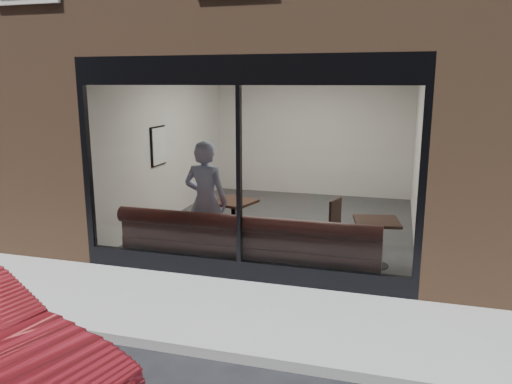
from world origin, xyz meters
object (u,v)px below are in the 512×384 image
(banquette, at_px, (248,256))
(cafe_table_right, at_px, (377,221))
(cafe_chair_right, at_px, (324,238))
(cafe_chair_left, at_px, (202,227))
(cafe_table_left, at_px, (233,202))
(person, at_px, (206,202))

(banquette, distance_m, cafe_table_right, 2.06)
(cafe_table_right, bearing_deg, cafe_chair_right, 150.86)
(cafe_chair_left, xyz_separation_m, cafe_chair_right, (2.27, -0.09, 0.00))
(banquette, xyz_separation_m, cafe_chair_left, (-1.27, 1.26, 0.01))
(cafe_chair_right, bearing_deg, cafe_table_left, 13.78)
(cafe_table_right, bearing_deg, cafe_chair_left, 169.55)
(banquette, relative_size, cafe_chair_left, 9.35)
(cafe_table_left, distance_m, cafe_table_right, 2.60)
(banquette, bearing_deg, cafe_chair_left, 135.18)
(person, distance_m, cafe_chair_left, 1.35)
(cafe_table_left, bearing_deg, cafe_table_right, -13.32)
(cafe_table_left, height_order, cafe_chair_left, cafe_table_left)
(cafe_table_left, relative_size, cafe_chair_right, 1.70)
(person, distance_m, cafe_table_right, 2.69)
(person, bearing_deg, cafe_table_right, -168.33)
(person, height_order, cafe_table_right, person)
(banquette, height_order, cafe_table_right, cafe_table_right)
(cafe_table_right, distance_m, cafe_chair_left, 3.24)
(cafe_table_right, bearing_deg, banquette, -159.98)
(banquette, height_order, cafe_chair_left, banquette)
(cafe_table_left, height_order, cafe_table_right, same)
(person, xyz_separation_m, cafe_chair_left, (-0.50, 1.02, -0.74))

